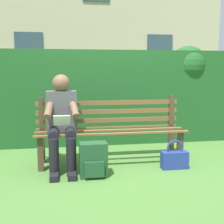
{
  "coord_description": "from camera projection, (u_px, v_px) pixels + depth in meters",
  "views": [
    {
      "loc": [
        0.61,
        3.83,
        1.26
      ],
      "look_at": [
        0.0,
        0.1,
        0.71
      ],
      "focal_mm": 47.89,
      "sensor_mm": 36.0,
      "label": 1
    }
  ],
  "objects": [
    {
      "name": "hedge_backdrop",
      "position": [
        105.0,
        94.0,
        5.18
      ],
      "size": [
        4.97,
        0.8,
        1.65
      ],
      "color": "#1E5123",
      "rests_on": "ground"
    },
    {
      "name": "backpack",
      "position": [
        93.0,
        160.0,
        3.49
      ],
      "size": [
        0.32,
        0.27,
        0.41
      ],
      "color": "#1E4728",
      "rests_on": "ground"
    },
    {
      "name": "person_seated",
      "position": [
        62.0,
        119.0,
        3.73
      ],
      "size": [
        0.44,
        0.73,
        1.19
      ],
      "color": "#4C4C51",
      "rests_on": "ground"
    },
    {
      "name": "park_bench",
      "position": [
        110.0,
        128.0,
        4.03
      ],
      "size": [
        1.97,
        0.5,
        0.88
      ],
      "color": "#4C3828",
      "rests_on": "ground"
    },
    {
      "name": "building_facade",
      "position": [
        92.0,
        15.0,
        11.26
      ],
      "size": [
        8.85,
        2.88,
        6.54
      ],
      "color": "#BCAD93",
      "rests_on": "ground"
    },
    {
      "name": "handbag",
      "position": [
        174.0,
        159.0,
        3.78
      ],
      "size": [
        0.34,
        0.13,
        0.37
      ],
      "color": "navy",
      "rests_on": "ground"
    },
    {
      "name": "ground",
      "position": [
        111.0,
        163.0,
        4.02
      ],
      "size": [
        60.0,
        60.0,
        0.0
      ],
      "primitive_type": "plane",
      "color": "#477533"
    }
  ]
}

